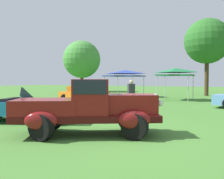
% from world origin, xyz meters
% --- Properties ---
extents(ground_plane, '(120.00, 120.00, 0.00)m').
position_xyz_m(ground_plane, '(0.00, 0.00, 0.00)').
color(ground_plane, '#42752D').
extents(feature_pickup_truck, '(4.47, 3.41, 1.70)m').
position_xyz_m(feature_pickup_truck, '(-0.50, -0.39, 0.87)').
color(feature_pickup_truck, '#400B0B').
rests_on(feature_pickup_truck, ground_plane).
extents(neighbor_convertible, '(4.88, 3.31, 1.40)m').
position_xyz_m(neighbor_convertible, '(-4.16, 0.50, 0.58)').
color(neighbor_convertible, '#1E7AB7').
rests_on(neighbor_convertible, ground_plane).
extents(show_car_orange, '(4.29, 2.82, 1.22)m').
position_xyz_m(show_car_orange, '(-6.52, 8.26, 0.60)').
color(show_car_orange, orange).
rests_on(show_car_orange, ground_plane).
extents(spectator_by_row, '(0.45, 0.46, 1.69)m').
position_xyz_m(spectator_by_row, '(-2.08, 6.92, 0.91)').
color(spectator_by_row, '#9E998E').
rests_on(spectator_by_row, ground_plane).
extents(canopy_tent_left_field, '(3.34, 3.34, 2.71)m').
position_xyz_m(canopy_tent_left_field, '(-6.43, 15.76, 2.42)').
color(canopy_tent_left_field, '#B7B7BC').
rests_on(canopy_tent_left_field, ground_plane).
extents(canopy_tent_center_field, '(2.76, 2.76, 2.71)m').
position_xyz_m(canopy_tent_center_field, '(-0.97, 14.06, 2.42)').
color(canopy_tent_center_field, '#B7B7BC').
rests_on(canopy_tent_center_field, ground_plane).
extents(treeline_far_left, '(5.49, 5.49, 7.49)m').
position_xyz_m(treeline_far_left, '(-16.70, 23.33, 4.73)').
color(treeline_far_left, brown).
rests_on(treeline_far_left, ground_plane).
extents(treeline_mid_left, '(4.82, 4.82, 8.26)m').
position_xyz_m(treeline_mid_left, '(0.78, 21.25, 5.82)').
color(treeline_mid_left, '#47331E').
rests_on(treeline_mid_left, ground_plane).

